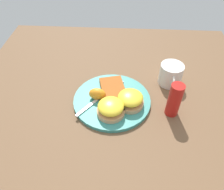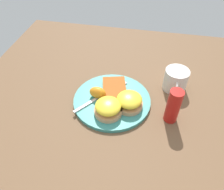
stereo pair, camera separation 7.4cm
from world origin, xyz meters
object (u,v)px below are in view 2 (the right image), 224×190
(fork, at_px, (105,94))
(sandwich_benedict_left, at_px, (108,108))
(orange_wedge, at_px, (98,93))
(sandwich_benedict_right, at_px, (129,101))
(cup, at_px, (176,80))
(condiment_bottle, at_px, (173,106))
(hashbrown_patty, at_px, (113,88))

(fork, bearing_deg, sandwich_benedict_left, 20.53)
(sandwich_benedict_left, relative_size, orange_wedge, 1.57)
(sandwich_benedict_left, relative_size, sandwich_benedict_right, 1.00)
(sandwich_benedict_right, height_order, orange_wedge, sandwich_benedict_right)
(cup, xyz_separation_m, condiment_bottle, (0.16, -0.01, 0.02))
(hashbrown_patty, relative_size, orange_wedge, 1.91)
(sandwich_benedict_right, xyz_separation_m, fork, (-0.04, -0.10, -0.02))
(orange_wedge, height_order, cup, cup)
(sandwich_benedict_right, relative_size, hashbrown_patty, 0.82)
(cup, distance_m, condiment_bottle, 0.16)
(sandwich_benedict_left, xyz_separation_m, orange_wedge, (-0.07, -0.05, -0.00))
(sandwich_benedict_right, distance_m, orange_wedge, 0.12)
(sandwich_benedict_left, xyz_separation_m, fork, (-0.08, -0.03, -0.02))
(hashbrown_patty, distance_m, fork, 0.04)
(hashbrown_patty, height_order, orange_wedge, orange_wedge)
(sandwich_benedict_right, height_order, fork, sandwich_benedict_right)
(cup, bearing_deg, sandwich_benedict_left, -50.05)
(hashbrown_patty, relative_size, fork, 0.58)
(sandwich_benedict_right, distance_m, fork, 0.11)
(hashbrown_patty, distance_m, orange_wedge, 0.07)
(cup, bearing_deg, orange_wedge, -66.55)
(hashbrown_patty, bearing_deg, condiment_bottle, 68.12)
(cup, height_order, condiment_bottle, condiment_bottle)
(orange_wedge, bearing_deg, hashbrown_patty, 133.27)
(fork, bearing_deg, hashbrown_patty, 134.09)
(sandwich_benedict_right, bearing_deg, fork, -113.09)
(fork, height_order, condiment_bottle, condiment_bottle)
(sandwich_benedict_right, distance_m, cup, 0.21)
(fork, distance_m, condiment_bottle, 0.25)
(condiment_bottle, bearing_deg, cup, 175.34)
(sandwich_benedict_left, relative_size, hashbrown_patty, 0.82)
(sandwich_benedict_right, height_order, cup, cup)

